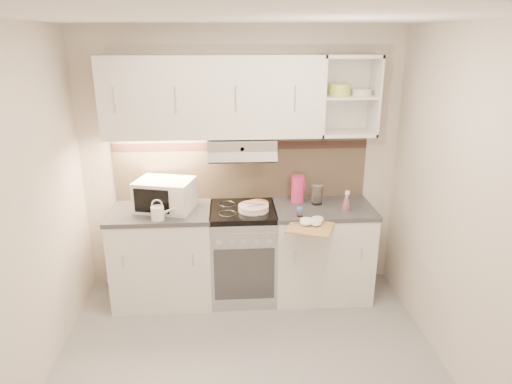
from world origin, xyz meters
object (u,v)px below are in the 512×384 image
(microwave, at_px, (165,195))
(plate_stack, at_px, (253,208))
(cutting_board, at_px, (310,228))
(pink_pitcher, at_px, (298,189))
(spray_bottle, at_px, (346,202))
(watering_can, at_px, (158,212))
(glass_jar, at_px, (317,194))
(electric_range, at_px, (243,253))

(microwave, relative_size, plate_stack, 2.05)
(microwave, height_order, cutting_board, microwave)
(microwave, xyz_separation_m, plate_stack, (0.79, -0.09, -0.11))
(pink_pitcher, distance_m, spray_bottle, 0.49)
(watering_can, relative_size, plate_stack, 0.78)
(watering_can, bearing_deg, plate_stack, 11.62)
(microwave, distance_m, plate_stack, 0.81)
(cutting_board, bearing_deg, pink_pitcher, 114.34)
(glass_jar, bearing_deg, spray_bottle, -38.12)
(pink_pitcher, xyz_separation_m, cutting_board, (0.02, -0.58, -0.16))
(microwave, height_order, glass_jar, microwave)
(spray_bottle, bearing_deg, watering_can, -157.75)
(electric_range, height_order, watering_can, watering_can)
(electric_range, xyz_separation_m, spray_bottle, (0.93, -0.11, 0.53))
(glass_jar, bearing_deg, pink_pitcher, 152.49)
(plate_stack, bearing_deg, spray_bottle, -3.26)
(microwave, xyz_separation_m, watering_can, (-0.03, -0.25, -0.07))
(electric_range, xyz_separation_m, pink_pitcher, (0.53, 0.16, 0.58))
(cutting_board, bearing_deg, glass_jar, 95.41)
(spray_bottle, xyz_separation_m, cutting_board, (-0.38, -0.31, -0.11))
(plate_stack, xyz_separation_m, cutting_board, (0.46, -0.35, -0.06))
(plate_stack, relative_size, pink_pitcher, 1.10)
(electric_range, xyz_separation_m, plate_stack, (0.10, -0.06, 0.48))
(spray_bottle, bearing_deg, glass_jar, 160.29)
(watering_can, xyz_separation_m, plate_stack, (0.83, 0.16, -0.04))
(pink_pitcher, xyz_separation_m, glass_jar, (0.17, -0.09, -0.02))
(electric_range, distance_m, microwave, 0.91)
(electric_range, distance_m, watering_can, 0.92)
(watering_can, distance_m, spray_bottle, 1.67)
(electric_range, relative_size, glass_jar, 4.40)
(microwave, xyz_separation_m, pink_pitcher, (1.23, 0.14, -0.01))
(electric_range, distance_m, spray_bottle, 1.08)
(plate_stack, distance_m, glass_jar, 0.62)
(microwave, height_order, watering_can, microwave)
(watering_can, bearing_deg, glass_jar, 12.32)
(pink_pitcher, height_order, spray_bottle, pink_pitcher)
(microwave, distance_m, cutting_board, 1.34)
(cutting_board, bearing_deg, electric_range, 165.44)
(glass_jar, bearing_deg, watering_can, -168.41)
(pink_pitcher, bearing_deg, microwave, 171.86)
(microwave, distance_m, glass_jar, 1.40)
(electric_range, height_order, cutting_board, electric_range)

